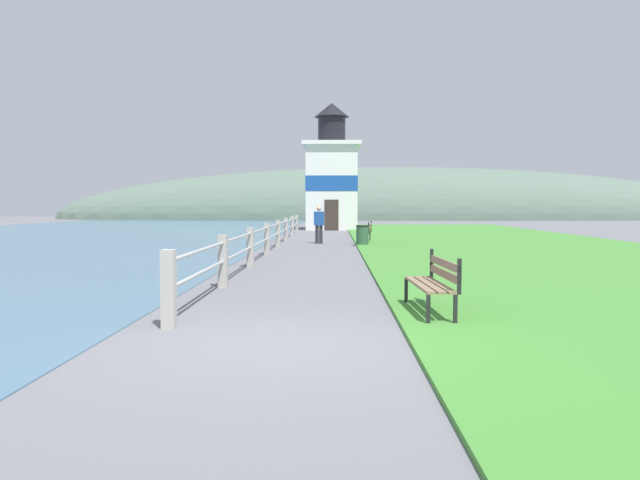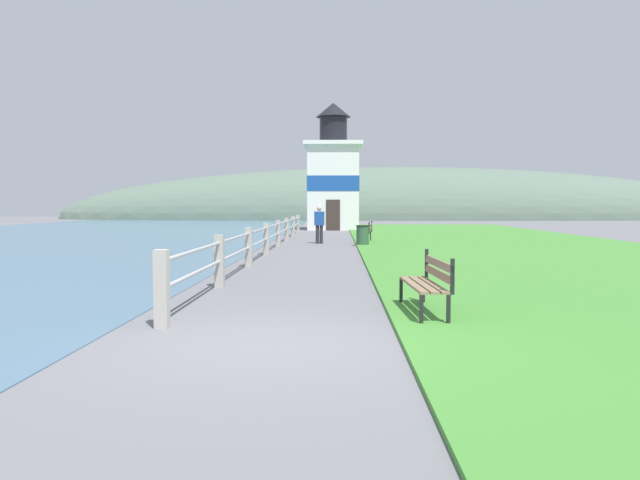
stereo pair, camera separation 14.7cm
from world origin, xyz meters
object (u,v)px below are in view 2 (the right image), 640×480
Objects in this scene: park_bench_near at (429,280)px; lighthouse at (333,178)px; park_bench_midway at (367,231)px; trash_bin at (363,235)px; person_strolling at (319,223)px.

lighthouse reaches higher than park_bench_near.
park_bench_midway is 1.89m from trash_bin.
lighthouse is 10.06× the size of trash_bin.
trash_bin is (1.32, -16.70, -3.06)m from lighthouse.
park_bench_near is 1.18× the size of person_strolling.
person_strolling reaches higher than trash_bin.
park_bench_midway is at bearing 81.90° from trash_bin.
trash_bin is at bearing -85.50° from lighthouse.
park_bench_midway is 2.42× the size of trash_bin.
lighthouse is at bearing -89.88° from park_bench_near.
person_strolling is (-2.07, -0.39, 0.33)m from park_bench_midway.
lighthouse reaches higher than person_strolling.
park_bench_near is at bearing -87.06° from lighthouse.
park_bench_midway is at bearing -83.92° from lighthouse.
park_bench_midway is at bearing -62.26° from person_strolling.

